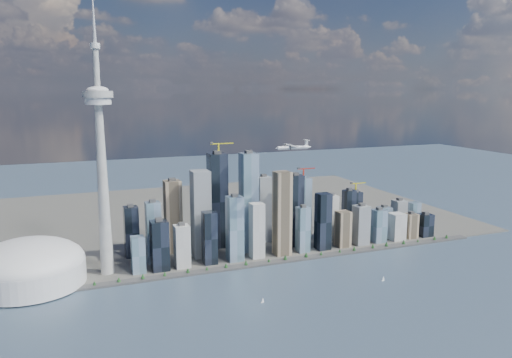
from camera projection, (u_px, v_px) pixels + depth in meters
name	position (u px, v px, depth m)	size (l,w,h in m)	color
ground	(314.00, 315.00, 817.60)	(4000.00, 4000.00, 0.00)	#2F4152
seawall	(258.00, 264.00, 1046.69)	(1100.00, 22.00, 4.00)	#383838
land	(202.00, 215.00, 1459.78)	(1400.00, 900.00, 3.00)	#4C4C47
shoreline_trees	(258.00, 261.00, 1045.48)	(960.53, 7.20, 8.80)	#3F2D1E
skyscraper_cluster	(269.00, 218.00, 1134.48)	(736.00, 142.00, 244.36)	black
needle_tower	(101.00, 157.00, 953.68)	(56.00, 56.00, 550.50)	#9A9A95
dome_stadium	(29.00, 266.00, 929.68)	(200.00, 200.00, 86.00)	white
airplane	(293.00, 147.00, 976.94)	(75.68, 66.88, 18.46)	silver
sailboat_west	(263.00, 301.00, 863.18)	(7.13, 3.60, 9.93)	silver
sailboat_east	(383.00, 279.00, 961.40)	(7.74, 3.35, 10.69)	silver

